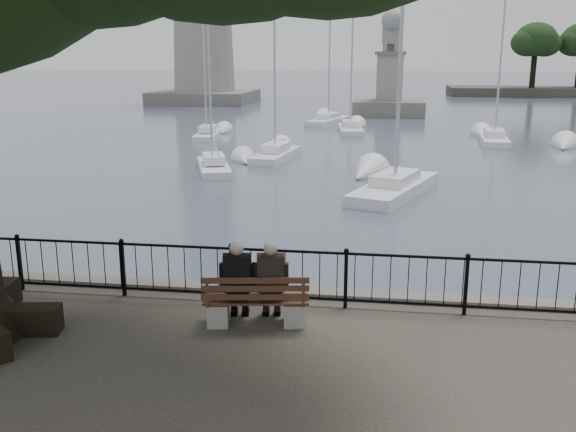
% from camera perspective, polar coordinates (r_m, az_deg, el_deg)
% --- Properties ---
extents(harbor, '(260.00, 260.00, 1.20)m').
position_cam_1_polar(harbor, '(11.98, 0.35, -9.19)').
color(harbor, '#5D5851').
rests_on(harbor, ground).
extents(railing, '(22.06, 0.06, 1.00)m').
position_cam_1_polar(railing, '(11.13, 0.00, -5.20)').
color(railing, black).
rests_on(railing, ground).
extents(bench, '(1.75, 0.76, 0.90)m').
position_cam_1_polar(bench, '(10.42, -2.86, -8.07)').
color(bench, gray).
rests_on(bench, ground).
extents(person_left, '(0.46, 0.74, 1.42)m').
position_cam_1_polar(person_left, '(10.40, -4.47, -6.12)').
color(person_left, black).
rests_on(person_left, ground).
extents(person_right, '(0.46, 0.74, 1.42)m').
position_cam_1_polar(person_right, '(10.38, -1.52, -6.13)').
color(person_right, black).
rests_on(person_right, ground).
extents(lion_monument, '(6.10, 6.10, 8.97)m').
position_cam_1_polar(lion_monument, '(57.90, 8.97, 11.07)').
color(lion_monument, '#5D5851').
rests_on(lion_monument, ground).
extents(sailboat_a, '(2.70, 4.77, 8.15)m').
position_cam_1_polar(sailboat_a, '(29.73, -6.62, 4.47)').
color(sailboat_a, white).
rests_on(sailboat_a, ground).
extents(sailboat_b, '(2.05, 5.14, 10.30)m').
position_cam_1_polar(sailboat_b, '(33.14, -1.08, 5.64)').
color(sailboat_b, white).
rests_on(sailboat_b, ground).
extents(sailboat_c, '(3.69, 6.35, 11.66)m').
position_cam_1_polar(sailboat_c, '(25.00, 9.47, 2.63)').
color(sailboat_c, white).
rests_on(sailboat_c, ground).
extents(sailboat_e, '(1.83, 4.76, 11.10)m').
position_cam_1_polar(sailboat_e, '(41.85, -7.15, 7.37)').
color(sailboat_e, white).
rests_on(sailboat_e, ground).
extents(sailboat_f, '(2.06, 5.39, 10.10)m').
position_cam_1_polar(sailboat_f, '(44.66, 5.57, 7.78)').
color(sailboat_f, white).
rests_on(sailboat_f, ground).
extents(sailboat_g, '(1.88, 5.50, 10.29)m').
position_cam_1_polar(sailboat_g, '(41.07, 17.81, 6.62)').
color(sailboat_g, white).
rests_on(sailboat_g, ground).
extents(sailboat_h, '(3.25, 5.92, 12.22)m').
position_cam_1_polar(sailboat_h, '(50.26, 3.64, 8.58)').
color(sailboat_h, white).
rests_on(sailboat_h, ground).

